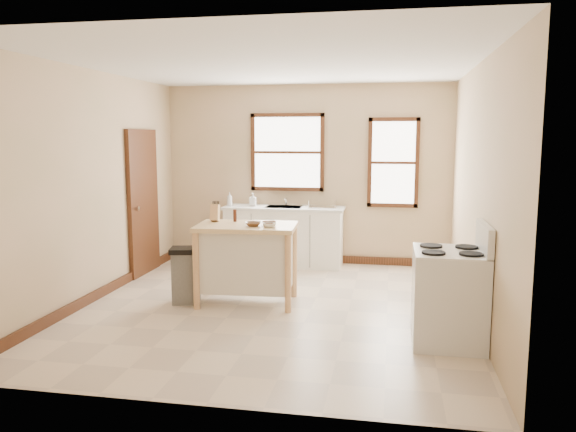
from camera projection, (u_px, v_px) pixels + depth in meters
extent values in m
plane|color=#C6B29D|center=(274.00, 307.00, 6.63)|extent=(5.00, 5.00, 0.00)
plane|color=white|center=(273.00, 64.00, 6.23)|extent=(5.00, 5.00, 0.00)
cube|color=#D5AD8C|center=(306.00, 175.00, 8.86)|extent=(4.50, 0.04, 2.80)
cube|color=#D5AD8C|center=(93.00, 186.00, 6.84)|extent=(0.04, 5.00, 2.80)
cube|color=#D5AD8C|center=(478.00, 193.00, 6.03)|extent=(0.04, 5.00, 2.80)
cube|color=#331C0D|center=(143.00, 202.00, 8.14)|extent=(0.06, 0.90, 2.10)
cube|color=#331C0D|center=(306.00, 258.00, 9.02)|extent=(4.50, 0.04, 0.12)
cube|color=#331C0D|center=(101.00, 293.00, 7.02)|extent=(0.04, 5.00, 0.12)
cylinder|color=silver|center=(286.00, 198.00, 8.85)|extent=(0.03, 0.03, 0.22)
imported|color=#B2B2B2|center=(230.00, 199.00, 8.75)|extent=(0.11, 0.11, 0.22)
imported|color=#B2B2B2|center=(253.00, 199.00, 8.76)|extent=(0.10, 0.10, 0.21)
cylinder|color=#441F12|center=(235.00, 216.00, 6.90)|extent=(0.06, 0.06, 0.15)
imported|color=brown|center=(253.00, 224.00, 6.56)|extent=(0.21, 0.21, 0.05)
imported|color=brown|center=(269.00, 223.00, 6.62)|extent=(0.21, 0.21, 0.04)
imported|color=white|center=(269.00, 225.00, 6.48)|extent=(0.17, 0.17, 0.05)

